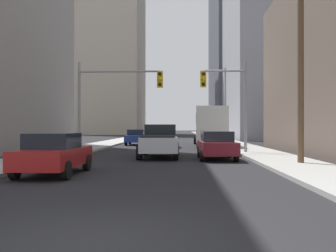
% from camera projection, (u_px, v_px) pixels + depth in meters
% --- Properties ---
extents(ground_plane, '(400.00, 400.00, 0.00)m').
position_uv_depth(ground_plane, '(96.00, 243.00, 5.62)').
color(ground_plane, black).
extents(sidewalk_left, '(3.03, 160.00, 0.15)m').
position_uv_depth(sidewalk_left, '(130.00, 138.00, 55.82)').
color(sidewalk_left, '#9E9E99').
rests_on(sidewalk_left, ground).
extents(sidewalk_right, '(3.03, 160.00, 0.15)m').
position_uv_depth(sidewalk_right, '(216.00, 138.00, 55.36)').
color(sidewalk_right, '#9E9E99').
rests_on(sidewalk_right, ground).
extents(city_bus, '(2.93, 11.59, 3.40)m').
position_uv_depth(city_bus, '(210.00, 125.00, 34.35)').
color(city_bus, silver).
rests_on(city_bus, ground).
extents(pickup_truck_silver, '(2.20, 5.47, 1.90)m').
position_uv_depth(pickup_truck_silver, '(159.00, 141.00, 21.55)').
color(pickup_truck_silver, '#B7BABF').
rests_on(pickup_truck_silver, ground).
extents(sedan_red, '(1.95, 4.20, 1.52)m').
position_uv_depth(sedan_red, '(54.00, 154.00, 13.63)').
color(sedan_red, maroon).
rests_on(sedan_red, ground).
extents(sedan_maroon, '(1.95, 4.25, 1.52)m').
position_uv_depth(sedan_maroon, '(217.00, 145.00, 20.14)').
color(sedan_maroon, maroon).
rests_on(sedan_maroon, ground).
extents(sedan_navy, '(1.97, 4.27, 1.52)m').
position_uv_depth(sedan_navy, '(165.00, 139.00, 31.78)').
color(sedan_navy, '#141E4C').
rests_on(sedan_navy, ground).
extents(sedan_blue, '(1.95, 4.25, 1.52)m').
position_uv_depth(sedan_blue, '(137.00, 137.00, 36.71)').
color(sedan_blue, navy).
rests_on(sedan_blue, ground).
extents(traffic_signal_near_left, '(5.61, 0.44, 6.00)m').
position_uv_depth(traffic_signal_near_left, '(116.00, 91.00, 24.50)').
color(traffic_signal_near_left, gray).
rests_on(traffic_signal_near_left, ground).
extents(traffic_signal_near_right, '(3.01, 0.44, 6.00)m').
position_uv_depth(traffic_signal_near_right, '(226.00, 92.00, 24.24)').
color(traffic_signal_near_right, gray).
rests_on(traffic_signal_near_right, ground).
extents(utility_pole_right, '(2.20, 0.28, 10.30)m').
position_uv_depth(utility_pole_right, '(301.00, 45.00, 16.82)').
color(utility_pole_right, brown).
rests_on(utility_pole_right, ground).
extents(street_lamp_right, '(2.37, 0.32, 7.50)m').
position_uv_depth(street_lamp_right, '(221.00, 98.00, 36.21)').
color(street_lamp_right, gray).
rests_on(street_lamp_right, ground).
extents(building_left_far_tower, '(18.02, 20.53, 56.40)m').
position_uv_depth(building_left_far_tower, '(106.00, 24.00, 95.30)').
color(building_left_far_tower, '#B7A893').
rests_on(building_left_far_tower, ground).
extents(building_right_mid_block, '(23.80, 20.01, 29.32)m').
position_uv_depth(building_right_mid_block, '(309.00, 42.00, 56.29)').
color(building_right_mid_block, '#93939E').
rests_on(building_right_mid_block, ground).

